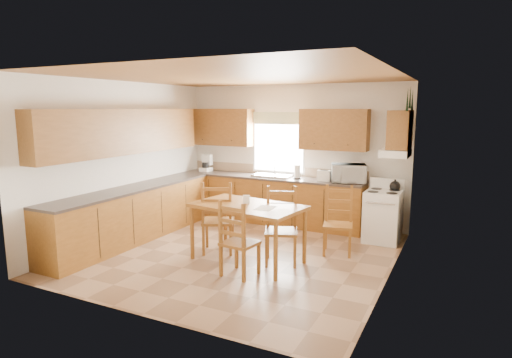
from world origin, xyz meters
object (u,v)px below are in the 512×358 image
at_px(dining_table, 248,233).
at_px(chair_far_right, 338,221).
at_px(chair_near_right, 240,238).
at_px(chair_near_left, 218,217).
at_px(stove, 383,217).
at_px(microwave, 348,173).
at_px(chair_far_left, 281,227).

xyz_separation_m(dining_table, chair_far_right, (1.10, 0.91, 0.10)).
height_order(dining_table, chair_near_right, chair_near_right).
bearing_deg(chair_near_left, stove, -167.72).
xyz_separation_m(microwave, chair_far_left, (-0.45, -2.03, -0.54)).
xyz_separation_m(dining_table, chair_near_right, (0.16, -0.53, 0.09)).
xyz_separation_m(chair_near_left, chair_far_left, (1.09, -0.04, -0.02)).
distance_m(stove, chair_far_right, 1.08).
bearing_deg(chair_far_left, chair_near_left, 156.46).
distance_m(microwave, chair_far_right, 1.38).
bearing_deg(chair_far_right, chair_near_right, -136.56).
height_order(chair_near_right, chair_far_left, chair_far_left).
height_order(stove, chair_far_right, chair_far_right).
bearing_deg(microwave, chair_far_right, -100.84).
relative_size(stove, chair_near_right, 0.82).
xyz_separation_m(chair_near_right, chair_far_left, (0.32, 0.66, 0.03)).
relative_size(stove, dining_table, 0.53).
bearing_deg(chair_near_right, chair_near_left, -35.17).
distance_m(dining_table, chair_near_right, 0.56).
height_order(microwave, chair_far_right, microwave).
xyz_separation_m(chair_near_left, chair_near_right, (0.76, -0.70, -0.05)).
height_order(microwave, dining_table, microwave).
relative_size(microwave, chair_near_left, 0.49).
bearing_deg(stove, chair_far_right, -117.37).
relative_size(chair_near_right, chair_far_left, 0.94).
relative_size(dining_table, chair_near_left, 1.41).
distance_m(chair_near_left, chair_far_left, 1.09).
relative_size(microwave, dining_table, 0.35).
bearing_deg(chair_near_right, dining_table, -65.98).
xyz_separation_m(microwave, chair_near_right, (-0.77, -2.69, -0.57)).
height_order(microwave, chair_far_left, microwave).
bearing_deg(microwave, chair_far_left, -121.29).
distance_m(stove, dining_table, 2.46).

